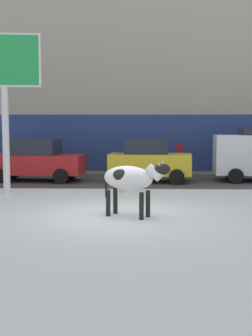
{
  "coord_description": "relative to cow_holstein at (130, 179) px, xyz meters",
  "views": [
    {
      "loc": [
        0.55,
        -11.56,
        2.33
      ],
      "look_at": [
        0.12,
        1.75,
        1.1
      ],
      "focal_mm": 46.58,
      "sensor_mm": 36.0,
      "label": 1
    }
  ],
  "objects": [
    {
      "name": "ground_plane",
      "position": [
        -0.28,
        0.29,
        -1.0
      ],
      "size": [
        120.0,
        120.0,
        0.0
      ],
      "primitive_type": "plane",
      "color": "white"
    },
    {
      "name": "road_strip",
      "position": [
        -0.28,
        8.05,
        -1.0
      ],
      "size": [
        60.0,
        5.6,
        0.01
      ],
      "primitive_type": "cube",
      "color": "#423F3F",
      "rests_on": "ground"
    },
    {
      "name": "building_facade",
      "position": [
        -0.28,
        13.94,
        5.48
      ],
      "size": [
        44.0,
        6.1,
        13.0
      ],
      "color": "#A39989",
      "rests_on": "ground"
    },
    {
      "name": "cow_holstein",
      "position": [
        0.0,
        0.0,
        0.0
      ],
      "size": [
        1.88,
        1.21,
        1.54
      ],
      "color": "silver",
      "rests_on": "ground"
    },
    {
      "name": "billboard",
      "position": [
        -4.43,
        3.83,
        3.31
      ],
      "size": [
        2.53,
        0.51,
        5.56
      ],
      "color": "silver",
      "rests_on": "ground"
    },
    {
      "name": "car_red_sedan",
      "position": [
        -4.32,
        7.64,
        -0.09
      ],
      "size": [
        4.33,
        2.24,
        1.84
      ],
      "color": "red",
      "rests_on": "ground"
    },
    {
      "name": "car_yellow_hatchback",
      "position": [
        0.67,
        7.47,
        -0.07
      ],
      "size": [
        3.62,
        2.14,
        1.86
      ],
      "color": "gold",
      "rests_on": "ground"
    },
    {
      "name": "pedestrian_near_billboard",
      "position": [
        2.28,
        10.96,
        -0.12
      ],
      "size": [
        0.36,
        0.24,
        1.73
      ],
      "color": "#282833",
      "rests_on": "ground"
    }
  ]
}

